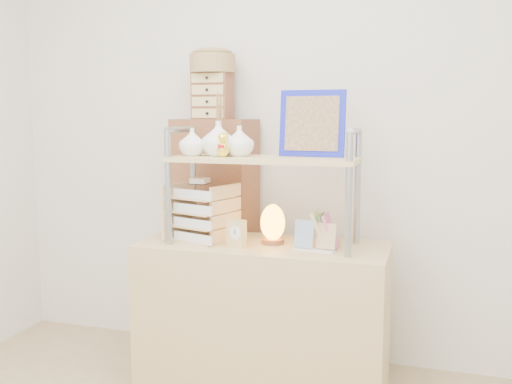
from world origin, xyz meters
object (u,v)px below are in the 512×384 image
cabinet (215,238)px  letter_tray (201,215)px  desk (263,318)px  salt_lamp (273,224)px

cabinet → letter_tray: bearing=-72.5°
desk → cabinet: (-0.39, 0.37, 0.30)m
letter_tray → salt_lamp: bearing=3.8°
cabinet → salt_lamp: size_ratio=6.97×
cabinet → letter_tray: size_ratio=4.28×
desk → salt_lamp: bearing=22.3°
desk → letter_tray: (-0.32, -0.01, 0.50)m
letter_tray → salt_lamp: size_ratio=1.63×
desk → letter_tray: letter_tray is taller
letter_tray → salt_lamp: 0.37m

